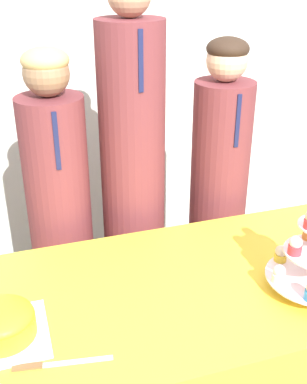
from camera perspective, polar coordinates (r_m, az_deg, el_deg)
name	(u,v)px	position (r m, az deg, el deg)	size (l,w,h in m)	color
wall_back	(101,25)	(2.72, -6.22, 19.11)	(9.00, 0.06, 2.70)	silver
table	(200,360)	(1.86, 5.50, -19.22)	(1.72, 0.74, 0.71)	yellow
round_cake	(2,323)	(1.45, -17.53, -14.62)	(0.25, 0.25, 0.11)	white
cake_knife	(46,365)	(1.37, -12.65, -19.40)	(0.26, 0.06, 0.01)	silver
student_0	(61,224)	(2.06, -10.91, -3.70)	(0.26, 0.27, 1.39)	brown
student_1	(133,188)	(2.06, -2.42, 0.48)	(0.27, 0.27, 1.64)	brown
student_2	(218,199)	(2.24, 7.63, -0.87)	(0.26, 0.26, 1.39)	brown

